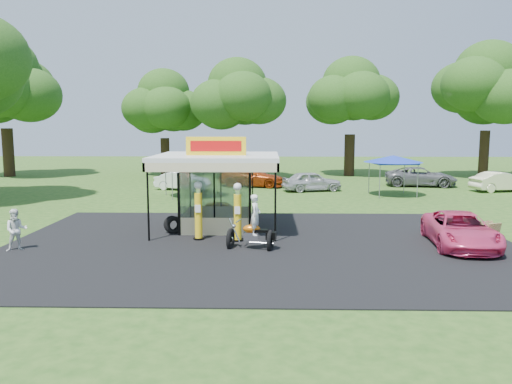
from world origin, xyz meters
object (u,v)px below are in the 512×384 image
gas_station_kiosk (218,190)px  pink_sedan (460,230)px  motorcycle (254,227)px  a_frame_sign (490,235)px  spectator_west (16,230)px  tent_east (393,159)px  bg_car_d (421,177)px  gas_pump_left (198,212)px  kiosk_car (222,210)px  bg_car_b (252,177)px  bg_car_e (501,182)px  bg_car_c (312,181)px  bg_car_a (183,181)px  gas_pump_right (238,214)px  tent_west (188,158)px

gas_station_kiosk → pink_sedan: bearing=-17.9°
motorcycle → a_frame_sign: motorcycle is taller
spectator_west → tent_east: size_ratio=0.41×
gas_station_kiosk → a_frame_sign: 11.30m
spectator_west → bg_car_d: 29.79m
gas_pump_left → tent_east: bearing=50.4°
gas_pump_left → a_frame_sign: gas_pump_left is taller
kiosk_car → pink_sedan: 11.05m
spectator_west → a_frame_sign: bearing=-23.3°
tent_east → kiosk_car: bearing=-139.5°
spectator_west → bg_car_b: bearing=42.5°
gas_pump_left → motorcycle: (2.29, -1.50, -0.32)m
bg_car_e → tent_east: bearing=92.6°
motorcycle → bg_car_e: size_ratio=0.51×
gas_station_kiosk → motorcycle: size_ratio=2.47×
gas_station_kiosk → gas_pump_left: gas_station_kiosk is taller
kiosk_car → bg_car_d: bearing=-44.4°
pink_sedan → bg_car_c: bg_car_c is taller
bg_car_c → bg_car_d: bearing=-84.7°
bg_car_a → bg_car_d: size_ratio=0.76×
gas_pump_right → pink_sedan: (8.64, -0.64, -0.49)m
bg_car_c → bg_car_d: size_ratio=0.79×
bg_car_c → kiosk_car: bearing=139.6°
gas_pump_right → gas_station_kiosk: bearing=112.7°
pink_sedan → spectator_west: spectator_west is taller
a_frame_sign → kiosk_car: a_frame_sign is taller
gas_pump_right → bg_car_d: size_ratio=0.45×
kiosk_car → tent_east: tent_east is taller
motorcycle → kiosk_car: size_ratio=0.78×
pink_sedan → kiosk_car: bearing=157.1°
pink_sedan → bg_car_d: bearing=83.2°
gas_pump_left → motorcycle: 2.76m
gas_pump_right → spectator_west: size_ratio=1.50×
bg_car_d → tent_west: 18.33m
bg_car_d → tent_east: size_ratio=1.38×
gas_pump_right → tent_east: tent_east is taller
a_frame_sign → bg_car_d: bg_car_d is taller
a_frame_sign → bg_car_e: 18.96m
tent_west → spectator_west: bearing=-105.7°
gas_pump_right → kiosk_car: gas_pump_right is taller
bg_car_c → tent_west: tent_west is taller
spectator_west → bg_car_a: spectator_west is taller
gas_pump_left → gas_pump_right: size_ratio=1.01×
bg_car_a → bg_car_d: 18.34m
pink_sedan → spectator_west: 16.84m
pink_sedan → bg_car_e: bearing=67.0°
bg_car_a → tent_east: tent_east is taller
motorcycle → bg_car_c: motorcycle is taller
tent_east → gas_station_kiosk: bearing=-133.3°
a_frame_sign → tent_west: 19.61m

